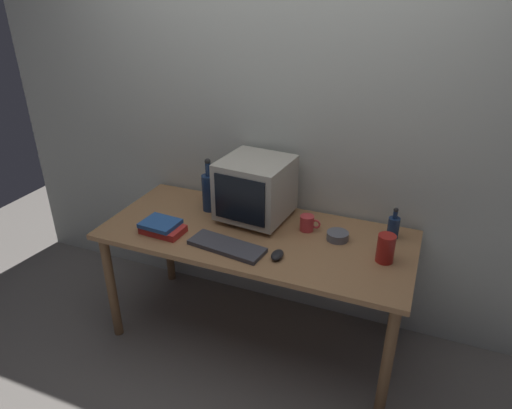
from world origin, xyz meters
The scene contains 12 objects.
ground_plane centered at (0.00, 0.00, 0.00)m, with size 6.00×6.00×0.00m, color slate.
back_wall centered at (0.00, 0.44, 1.25)m, with size 4.00×0.08×2.50m, color beige.
desk centered at (0.00, 0.00, 0.66)m, with size 1.76×0.76×0.74m.
crt_monitor centered at (-0.07, 0.17, 0.94)m, with size 0.41×0.42×0.37m.
keyboard centered at (-0.08, -0.21, 0.76)m, with size 0.42×0.15×0.02m, color #3F3F47.
computer_mouse centered at (0.20, -0.20, 0.76)m, with size 0.06×0.10×0.04m, color black.
bottle_tall centered at (-0.37, 0.16, 0.87)m, with size 0.09×0.09×0.34m.
bottle_short centered at (0.72, 0.24, 0.81)m, with size 0.06×0.06×0.18m.
book_stack centered at (-0.50, -0.19, 0.78)m, with size 0.25×0.18×0.06m.
mug centered at (0.26, 0.14, 0.79)m, with size 0.12×0.08×0.09m.
cd_spindle centered at (0.44, 0.10, 0.77)m, with size 0.12×0.12×0.04m, color #595B66.
metal_canister centered at (0.71, -0.02, 0.82)m, with size 0.09×0.09×0.15m, color #A51E19.
Camera 1 is at (0.84, -2.08, 2.05)m, focal length 32.10 mm.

